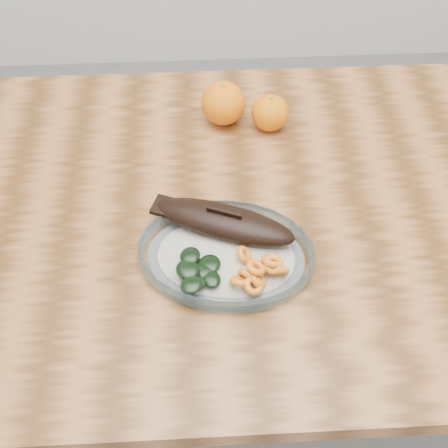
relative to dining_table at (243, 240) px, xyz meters
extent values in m
plane|color=slate|center=(0.00, 0.00, -0.65)|extent=(3.00, 3.00, 0.00)
cube|color=#593415|center=(0.00, 0.00, 0.08)|extent=(1.20, 0.80, 0.04)
cylinder|color=brown|center=(-0.54, 0.34, -0.30)|extent=(0.06, 0.06, 0.71)
cylinder|color=brown|center=(0.54, 0.34, -0.30)|extent=(0.06, 0.06, 0.71)
ellipsoid|color=white|center=(-0.04, -0.11, 0.10)|extent=(0.57, 0.44, 0.01)
torus|color=#92C6E1|center=(-0.04, -0.11, 0.11)|extent=(0.59, 0.59, 0.03)
ellipsoid|color=silver|center=(-0.04, -0.11, 0.12)|extent=(0.51, 0.39, 0.02)
ellipsoid|color=black|center=(-0.04, -0.06, 0.15)|extent=(0.25, 0.15, 0.04)
ellipsoid|color=black|center=(-0.04, -0.06, 0.14)|extent=(0.21, 0.13, 0.02)
cube|color=black|center=(-0.14, -0.02, 0.15)|extent=(0.06, 0.05, 0.01)
cube|color=black|center=(-0.04, -0.06, 0.17)|extent=(0.06, 0.03, 0.02)
torus|color=#E75B10|center=(0.01, -0.17, 0.14)|extent=(0.04, 0.05, 0.04)
torus|color=#E75B10|center=(0.01, -0.15, 0.14)|extent=(0.04, 0.04, 0.04)
torus|color=#E75B10|center=(0.00, -0.18, 0.14)|extent=(0.04, 0.04, 0.03)
torus|color=#E75B10|center=(0.04, -0.16, 0.14)|extent=(0.04, 0.03, 0.03)
torus|color=#E75B10|center=(-0.02, -0.17, 0.14)|extent=(0.04, 0.04, 0.03)
torus|color=#E75B10|center=(-0.01, -0.16, 0.14)|extent=(0.04, 0.04, 0.04)
torus|color=#E75B10|center=(-0.01, -0.12, 0.14)|extent=(0.04, 0.04, 0.04)
torus|color=#E75B10|center=(0.00, -0.16, 0.15)|extent=(0.04, 0.04, 0.03)
torus|color=#E75B10|center=(0.03, -0.15, 0.15)|extent=(0.05, 0.04, 0.03)
torus|color=#E75B10|center=(0.03, -0.15, 0.15)|extent=(0.05, 0.05, 0.03)
ellipsoid|color=black|center=(-0.09, -0.17, 0.14)|extent=(0.05, 0.05, 0.01)
ellipsoid|color=black|center=(-0.07, -0.16, 0.14)|extent=(0.04, 0.04, 0.01)
ellipsoid|color=black|center=(-0.07, -0.14, 0.14)|extent=(0.05, 0.05, 0.01)
ellipsoid|color=black|center=(-0.08, -0.14, 0.14)|extent=(0.05, 0.05, 0.01)
ellipsoid|color=black|center=(-0.10, -0.15, 0.14)|extent=(0.05, 0.05, 0.01)
ellipsoid|color=black|center=(-0.08, -0.15, 0.14)|extent=(0.04, 0.04, 0.01)
ellipsoid|color=black|center=(-0.10, -0.12, 0.15)|extent=(0.04, 0.05, 0.01)
ellipsoid|color=black|center=(-0.10, -0.15, 0.15)|extent=(0.05, 0.05, 0.01)
ellipsoid|color=black|center=(-0.10, -0.18, 0.15)|extent=(0.05, 0.05, 0.01)
sphere|color=#FB5A05|center=(-0.03, 0.23, 0.14)|extent=(0.09, 0.09, 0.09)
sphere|color=#FB5A05|center=(0.06, 0.21, 0.14)|extent=(0.07, 0.07, 0.07)
camera|label=1|loc=(-0.07, -0.64, 0.87)|focal=45.00mm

